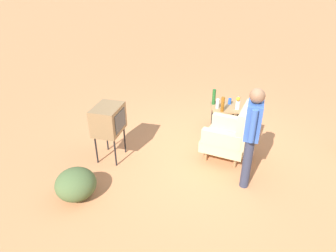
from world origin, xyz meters
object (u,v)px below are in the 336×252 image
Objects in this scene: bottle_short_clear at (217,104)px; bottle_tall_amber at (223,104)px; bottle_wine_green at (214,97)px; person_standing at (252,132)px; armchair at (232,134)px; side_table at (225,111)px; flower_vase at (238,102)px; tv_on_stand at (108,120)px; soda_can_blue at (230,101)px.

bottle_tall_amber is at bearing 30.31° from bottle_short_clear.
bottle_short_clear is at bearing -149.69° from bottle_tall_amber.
bottle_wine_green is (-0.34, -0.14, 0.01)m from bottle_tall_amber.
person_standing is 1.81m from bottle_wine_green.
side_table is (-0.94, 0.01, 0.02)m from armchair.
bottle_tall_amber is at bearing -70.48° from flower_vase.
bottle_wine_green is (-1.07, -0.22, 0.26)m from armchair.
tv_on_stand is 3.89× the size of flower_vase.
bottle_short_clear is (-1.56, -0.32, -0.24)m from person_standing.
bottle_wine_green is (0.01, -0.33, 0.10)m from soda_can_blue.
tv_on_stand is 2.40m from person_standing.
side_table is 3.01× the size of bottle_short_clear.
armchair is 0.90m from bottle_short_clear.
bottle_tall_amber reaches higher than side_table.
armchair is 1.10m from soda_can_blue.
armchair is 1.76× the size of side_table.
tv_on_stand is at bearing -59.81° from bottle_wine_green.
bottle_short_clear reaches higher than soda_can_blue.
bottle_tall_amber is 0.42m from soda_can_blue.
person_standing is (1.64, 0.14, 0.42)m from side_table.
bottle_wine_green is (-0.21, -0.05, 0.06)m from bottle_short_clear.
tv_on_stand is 8.44× the size of soda_can_blue.
armchair is 3.31× the size of bottle_wine_green.
person_standing reaches higher than bottle_tall_amber.
soda_can_blue is at bearing 116.64° from tv_on_stand.
armchair is 0.90m from flower_vase.
soda_can_blue is at bearing 150.87° from bottle_tall_amber.
flower_vase is (0.23, 0.45, -0.01)m from bottle_wine_green.
tv_on_stand is 3.43× the size of bottle_tall_amber.
bottle_short_clear is at bearing -52.03° from soda_can_blue.
tv_on_stand is 2.20m from bottle_short_clear.
tv_on_stand is 3.22× the size of bottle_wine_green.
person_standing reaches higher than armchair.
tv_on_stand is at bearing -105.35° from person_standing.
bottle_wine_green reaches higher than flower_vase.
side_table is at bearing -115.17° from flower_vase.
side_table is 2.27× the size of flower_vase.
bottle_short_clear reaches higher than side_table.
bottle_wine_green reaches higher than bottle_short_clear.
bottle_wine_green is (-1.76, -0.37, -0.18)m from person_standing.
armchair reaches higher than tv_on_stand.
armchair is 0.77m from bottle_tall_amber.
tv_on_stand is 0.63× the size of person_standing.
side_table is 1.88× the size of bottle_wine_green.
bottle_tall_amber reaches higher than flower_vase.
bottle_wine_green reaches higher than soda_can_blue.
person_standing is at bearing 4.94° from side_table.
bottle_tall_amber is at bearing 21.50° from bottle_wine_green.
armchair is at bearing -15.34° from flower_vase.
tv_on_stand is 2.22m from bottle_tall_amber.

